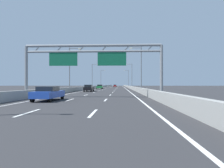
% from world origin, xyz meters
% --- Properties ---
extents(ground_plane, '(260.00, 260.00, 0.00)m').
position_xyz_m(ground_plane, '(0.00, 100.00, 0.00)').
color(ground_plane, '#2D2D30').
extents(lane_dash_left_1, '(0.16, 3.00, 0.01)m').
position_xyz_m(lane_dash_left_1, '(-1.80, 12.50, 0.01)').
color(lane_dash_left_1, white).
rests_on(lane_dash_left_1, ground_plane).
extents(lane_dash_left_2, '(0.16, 3.00, 0.01)m').
position_xyz_m(lane_dash_left_2, '(-1.80, 21.50, 0.01)').
color(lane_dash_left_2, white).
rests_on(lane_dash_left_2, ground_plane).
extents(lane_dash_left_3, '(0.16, 3.00, 0.01)m').
position_xyz_m(lane_dash_left_3, '(-1.80, 30.50, 0.01)').
color(lane_dash_left_3, white).
rests_on(lane_dash_left_3, ground_plane).
extents(lane_dash_left_4, '(0.16, 3.00, 0.01)m').
position_xyz_m(lane_dash_left_4, '(-1.80, 39.50, 0.01)').
color(lane_dash_left_4, white).
rests_on(lane_dash_left_4, ground_plane).
extents(lane_dash_left_5, '(0.16, 3.00, 0.01)m').
position_xyz_m(lane_dash_left_5, '(-1.80, 48.50, 0.01)').
color(lane_dash_left_5, white).
rests_on(lane_dash_left_5, ground_plane).
extents(lane_dash_left_6, '(0.16, 3.00, 0.01)m').
position_xyz_m(lane_dash_left_6, '(-1.80, 57.50, 0.01)').
color(lane_dash_left_6, white).
rests_on(lane_dash_left_6, ground_plane).
extents(lane_dash_left_7, '(0.16, 3.00, 0.01)m').
position_xyz_m(lane_dash_left_7, '(-1.80, 66.50, 0.01)').
color(lane_dash_left_7, white).
rests_on(lane_dash_left_7, ground_plane).
extents(lane_dash_left_8, '(0.16, 3.00, 0.01)m').
position_xyz_m(lane_dash_left_8, '(-1.80, 75.50, 0.01)').
color(lane_dash_left_8, white).
rests_on(lane_dash_left_8, ground_plane).
extents(lane_dash_left_9, '(0.16, 3.00, 0.01)m').
position_xyz_m(lane_dash_left_9, '(-1.80, 84.50, 0.01)').
color(lane_dash_left_9, white).
rests_on(lane_dash_left_9, ground_plane).
extents(lane_dash_left_10, '(0.16, 3.00, 0.01)m').
position_xyz_m(lane_dash_left_10, '(-1.80, 93.50, 0.01)').
color(lane_dash_left_10, white).
rests_on(lane_dash_left_10, ground_plane).
extents(lane_dash_left_11, '(0.16, 3.00, 0.01)m').
position_xyz_m(lane_dash_left_11, '(-1.80, 102.50, 0.01)').
color(lane_dash_left_11, white).
rests_on(lane_dash_left_11, ground_plane).
extents(lane_dash_left_12, '(0.16, 3.00, 0.01)m').
position_xyz_m(lane_dash_left_12, '(-1.80, 111.50, 0.01)').
color(lane_dash_left_12, white).
rests_on(lane_dash_left_12, ground_plane).
extents(lane_dash_left_13, '(0.16, 3.00, 0.01)m').
position_xyz_m(lane_dash_left_13, '(-1.80, 120.50, 0.01)').
color(lane_dash_left_13, white).
rests_on(lane_dash_left_13, ground_plane).
extents(lane_dash_left_14, '(0.16, 3.00, 0.01)m').
position_xyz_m(lane_dash_left_14, '(-1.80, 129.50, 0.01)').
color(lane_dash_left_14, white).
rests_on(lane_dash_left_14, ground_plane).
extents(lane_dash_left_15, '(0.16, 3.00, 0.01)m').
position_xyz_m(lane_dash_left_15, '(-1.80, 138.50, 0.01)').
color(lane_dash_left_15, white).
rests_on(lane_dash_left_15, ground_plane).
extents(lane_dash_left_16, '(0.16, 3.00, 0.01)m').
position_xyz_m(lane_dash_left_16, '(-1.80, 147.50, 0.01)').
color(lane_dash_left_16, white).
rests_on(lane_dash_left_16, ground_plane).
extents(lane_dash_left_17, '(0.16, 3.00, 0.01)m').
position_xyz_m(lane_dash_left_17, '(-1.80, 156.50, 0.01)').
color(lane_dash_left_17, white).
rests_on(lane_dash_left_17, ground_plane).
extents(lane_dash_right_1, '(0.16, 3.00, 0.01)m').
position_xyz_m(lane_dash_right_1, '(1.80, 12.50, 0.01)').
color(lane_dash_right_1, white).
rests_on(lane_dash_right_1, ground_plane).
extents(lane_dash_right_2, '(0.16, 3.00, 0.01)m').
position_xyz_m(lane_dash_right_2, '(1.80, 21.50, 0.01)').
color(lane_dash_right_2, white).
rests_on(lane_dash_right_2, ground_plane).
extents(lane_dash_right_3, '(0.16, 3.00, 0.01)m').
position_xyz_m(lane_dash_right_3, '(1.80, 30.50, 0.01)').
color(lane_dash_right_3, white).
rests_on(lane_dash_right_3, ground_plane).
extents(lane_dash_right_4, '(0.16, 3.00, 0.01)m').
position_xyz_m(lane_dash_right_4, '(1.80, 39.50, 0.01)').
color(lane_dash_right_4, white).
rests_on(lane_dash_right_4, ground_plane).
extents(lane_dash_right_5, '(0.16, 3.00, 0.01)m').
position_xyz_m(lane_dash_right_5, '(1.80, 48.50, 0.01)').
color(lane_dash_right_5, white).
rests_on(lane_dash_right_5, ground_plane).
extents(lane_dash_right_6, '(0.16, 3.00, 0.01)m').
position_xyz_m(lane_dash_right_6, '(1.80, 57.50, 0.01)').
color(lane_dash_right_6, white).
rests_on(lane_dash_right_6, ground_plane).
extents(lane_dash_right_7, '(0.16, 3.00, 0.01)m').
position_xyz_m(lane_dash_right_7, '(1.80, 66.50, 0.01)').
color(lane_dash_right_7, white).
rests_on(lane_dash_right_7, ground_plane).
extents(lane_dash_right_8, '(0.16, 3.00, 0.01)m').
position_xyz_m(lane_dash_right_8, '(1.80, 75.50, 0.01)').
color(lane_dash_right_8, white).
rests_on(lane_dash_right_8, ground_plane).
extents(lane_dash_right_9, '(0.16, 3.00, 0.01)m').
position_xyz_m(lane_dash_right_9, '(1.80, 84.50, 0.01)').
color(lane_dash_right_9, white).
rests_on(lane_dash_right_9, ground_plane).
extents(lane_dash_right_10, '(0.16, 3.00, 0.01)m').
position_xyz_m(lane_dash_right_10, '(1.80, 93.50, 0.01)').
color(lane_dash_right_10, white).
rests_on(lane_dash_right_10, ground_plane).
extents(lane_dash_right_11, '(0.16, 3.00, 0.01)m').
position_xyz_m(lane_dash_right_11, '(1.80, 102.50, 0.01)').
color(lane_dash_right_11, white).
rests_on(lane_dash_right_11, ground_plane).
extents(lane_dash_right_12, '(0.16, 3.00, 0.01)m').
position_xyz_m(lane_dash_right_12, '(1.80, 111.50, 0.01)').
color(lane_dash_right_12, white).
rests_on(lane_dash_right_12, ground_plane).
extents(lane_dash_right_13, '(0.16, 3.00, 0.01)m').
position_xyz_m(lane_dash_right_13, '(1.80, 120.50, 0.01)').
color(lane_dash_right_13, white).
rests_on(lane_dash_right_13, ground_plane).
extents(lane_dash_right_14, '(0.16, 3.00, 0.01)m').
position_xyz_m(lane_dash_right_14, '(1.80, 129.50, 0.01)').
color(lane_dash_right_14, white).
rests_on(lane_dash_right_14, ground_plane).
extents(lane_dash_right_15, '(0.16, 3.00, 0.01)m').
position_xyz_m(lane_dash_right_15, '(1.80, 138.50, 0.01)').
color(lane_dash_right_15, white).
rests_on(lane_dash_right_15, ground_plane).
extents(lane_dash_right_16, '(0.16, 3.00, 0.01)m').
position_xyz_m(lane_dash_right_16, '(1.80, 147.50, 0.01)').
color(lane_dash_right_16, white).
rests_on(lane_dash_right_16, ground_plane).
extents(lane_dash_right_17, '(0.16, 3.00, 0.01)m').
position_xyz_m(lane_dash_right_17, '(1.80, 156.50, 0.01)').
color(lane_dash_right_17, white).
rests_on(lane_dash_right_17, ground_plane).
extents(edge_line_left, '(0.16, 176.00, 0.01)m').
position_xyz_m(edge_line_left, '(-5.25, 88.00, 0.01)').
color(edge_line_left, white).
rests_on(edge_line_left, ground_plane).
extents(edge_line_right, '(0.16, 176.00, 0.01)m').
position_xyz_m(edge_line_right, '(5.25, 88.00, 0.01)').
color(edge_line_right, white).
rests_on(edge_line_right, ground_plane).
extents(barrier_left, '(0.45, 220.00, 0.95)m').
position_xyz_m(barrier_left, '(-6.90, 110.00, 0.47)').
color(barrier_left, '#9E9E99').
rests_on(barrier_left, ground_plane).
extents(barrier_right, '(0.45, 220.00, 0.95)m').
position_xyz_m(barrier_right, '(6.90, 110.00, 0.47)').
color(barrier_right, '#9E9E99').
rests_on(barrier_right, ground_plane).
extents(sign_gantry, '(16.56, 0.36, 6.36)m').
position_xyz_m(sign_gantry, '(-0.15, 25.12, 4.82)').
color(sign_gantry, gray).
rests_on(sign_gantry, ground_plane).
extents(streetlamp_left_mid, '(2.58, 0.28, 9.50)m').
position_xyz_m(streetlamp_left_mid, '(-7.47, 43.71, 5.40)').
color(streetlamp_left_mid, slate).
rests_on(streetlamp_left_mid, ground_plane).
extents(streetlamp_right_mid, '(2.58, 0.28, 9.50)m').
position_xyz_m(streetlamp_right_mid, '(7.47, 43.71, 5.40)').
color(streetlamp_right_mid, slate).
rests_on(streetlamp_right_mid, ground_plane).
extents(streetlamp_left_far, '(2.58, 0.28, 9.50)m').
position_xyz_m(streetlamp_left_far, '(-7.47, 77.58, 5.40)').
color(streetlamp_left_far, slate).
rests_on(streetlamp_left_far, ground_plane).
extents(streetlamp_right_far, '(2.58, 0.28, 9.50)m').
position_xyz_m(streetlamp_right_far, '(7.47, 77.58, 5.40)').
color(streetlamp_right_far, slate).
rests_on(streetlamp_right_far, ground_plane).
extents(streetlamp_left_distant, '(2.58, 0.28, 9.50)m').
position_xyz_m(streetlamp_left_distant, '(-7.47, 111.44, 5.40)').
color(streetlamp_left_distant, slate).
rests_on(streetlamp_left_distant, ground_plane).
extents(streetlamp_right_distant, '(2.58, 0.28, 9.50)m').
position_xyz_m(streetlamp_right_distant, '(7.47, 111.44, 5.40)').
color(streetlamp_right_distant, slate).
rests_on(streetlamp_right_distant, ground_plane).
extents(green_car, '(1.83, 4.50, 1.48)m').
position_xyz_m(green_car, '(-3.64, 67.47, 0.76)').
color(green_car, '#1E7A38').
rests_on(green_car, ground_plane).
extents(red_car, '(1.70, 4.67, 1.41)m').
position_xyz_m(red_car, '(0.03, 118.10, 0.73)').
color(red_car, red).
rests_on(red_car, ground_plane).
extents(blue_car, '(1.80, 4.69, 1.38)m').
position_xyz_m(blue_car, '(-3.63, 20.49, 0.72)').
color(blue_car, '#2347AD').
rests_on(blue_car, ground_plane).
extents(black_car, '(1.72, 4.45, 1.49)m').
position_xyz_m(black_car, '(-3.57, 44.16, 0.76)').
color(black_car, black).
rests_on(black_car, ground_plane).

